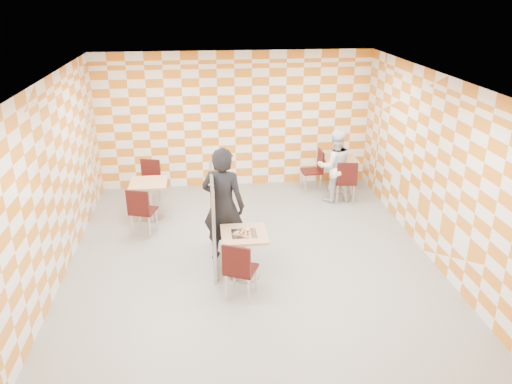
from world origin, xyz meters
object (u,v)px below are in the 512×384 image
(chair_second_side, at_px, (316,167))
(sport_bottle, at_px, (334,153))
(empty_table, at_px, (149,193))
(man_white, at_px, (335,166))
(chair_main_front, at_px, (239,267))
(partition, at_px, (213,219))
(chair_second_front, at_px, (346,179))
(chair_empty_near, at_px, (141,208))
(chair_empty_far, at_px, (149,178))
(main_table, at_px, (244,247))
(man_dark, at_px, (223,205))
(second_table, at_px, (340,169))
(soda_bottle, at_px, (344,153))

(chair_second_side, height_order, sport_bottle, sport_bottle)
(empty_table, relative_size, man_white, 0.49)
(empty_table, height_order, chair_main_front, chair_main_front)
(partition, bearing_deg, chair_second_front, 37.44)
(chair_second_side, bearing_deg, chair_empty_near, -153.36)
(chair_empty_far, xyz_separation_m, sport_bottle, (4.01, 0.36, 0.29))
(empty_table, relative_size, chair_empty_near, 0.81)
(main_table, xyz_separation_m, sport_bottle, (2.30, 3.45, 0.33))
(empty_table, distance_m, partition, 2.24)
(sport_bottle, bearing_deg, main_table, -123.72)
(chair_second_front, relative_size, man_dark, 0.47)
(chair_empty_near, relative_size, man_dark, 0.47)
(second_table, height_order, chair_empty_far, chair_empty_far)
(second_table, xyz_separation_m, partition, (-2.87, -2.84, 0.28))
(chair_empty_far, xyz_separation_m, man_dark, (1.42, -2.52, 0.43))
(second_table, xyz_separation_m, sport_bottle, (-0.11, 0.14, 0.33))
(chair_second_front, xyz_separation_m, man_white, (-0.21, 0.16, 0.23))
(soda_bottle, bearing_deg, chair_empty_near, -156.71)
(second_table, height_order, man_white, man_white)
(partition, relative_size, man_white, 1.00)
(chair_empty_far, height_order, partition, partition)
(man_white, bearing_deg, chair_second_front, 139.66)
(chair_empty_far, distance_m, man_white, 3.87)
(chair_second_side, relative_size, chair_empty_far, 1.00)
(chair_second_side, bearing_deg, soda_bottle, 0.61)
(man_white, bearing_deg, main_table, 50.47)
(empty_table, xyz_separation_m, soda_bottle, (4.14, 1.05, 0.34))
(chair_second_front, relative_size, chair_empty_near, 1.00)
(empty_table, bearing_deg, man_white, 6.62)
(soda_bottle, bearing_deg, empty_table, -165.74)
(empty_table, height_order, soda_bottle, soda_bottle)
(main_table, distance_m, second_table, 4.09)
(partition, distance_m, man_white, 3.48)
(second_table, relative_size, sport_bottle, 3.75)
(chair_empty_far, bearing_deg, man_white, -4.49)
(chair_empty_near, bearing_deg, sport_bottle, 24.86)
(main_table, relative_size, sport_bottle, 3.75)
(chair_main_front, bearing_deg, man_dark, 97.16)
(empty_table, height_order, chair_second_side, chair_second_side)
(chair_empty_near, distance_m, soda_bottle, 4.61)
(partition, distance_m, sport_bottle, 4.06)
(man_dark, distance_m, soda_bottle, 3.97)
(main_table, bearing_deg, man_dark, 116.49)
(empty_table, relative_size, chair_second_front, 0.81)
(chair_second_side, height_order, man_white, man_white)
(chair_second_side, xyz_separation_m, sport_bottle, (0.42, 0.06, 0.29))
(chair_main_front, distance_m, man_dark, 1.29)
(second_table, bearing_deg, empty_table, -166.67)
(main_table, height_order, sport_bottle, sport_bottle)
(empty_table, bearing_deg, soda_bottle, 14.26)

